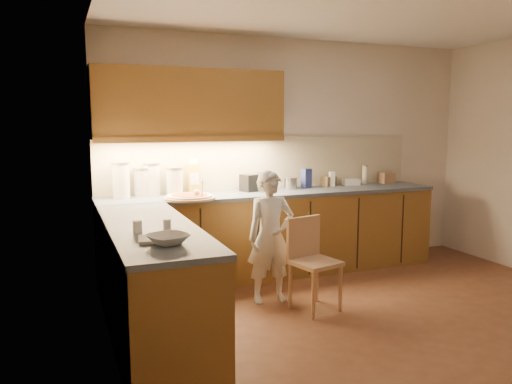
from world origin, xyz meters
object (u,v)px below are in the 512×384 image
child (271,237)px  oil_jug (193,177)px  toaster (254,182)px  wooden_chair (311,256)px  pizza_on_board (190,197)px

child → oil_jug: 1.18m
child → toaster: 1.00m
child → wooden_chair: (0.26, -0.30, -0.14)m
pizza_on_board → child: 0.90m
child → pizza_on_board: bearing=141.3°
wooden_chair → toaster: 1.31m
toaster → wooden_chair: bearing=-104.2°
child → wooden_chair: bearing=-44.4°
pizza_on_board → oil_jug: (0.14, 0.39, 0.15)m
wooden_chair → oil_jug: size_ratio=2.24×
pizza_on_board → child: (0.61, -0.57, -0.33)m
oil_jug → toaster: bearing=-6.1°
child → toaster: (0.19, 0.90, 0.40)m
wooden_chair → oil_jug: oil_jug is taller
wooden_chair → toaster: (-0.07, 1.19, 0.54)m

